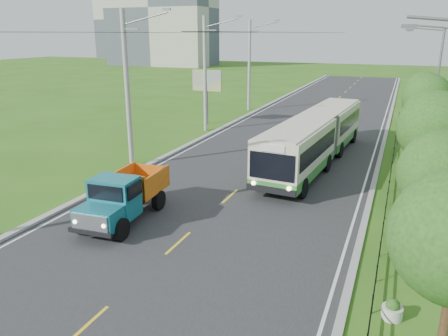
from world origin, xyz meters
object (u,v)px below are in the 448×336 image
Objects in this scene: streetlight_mid at (448,98)px; planter_near at (398,215)px; tree_fifth at (427,101)px; dump_truck at (124,194)px; pole_near at (128,89)px; tree_second at (443,178)px; pole_far at (250,65)px; planter_far at (403,141)px; streetlight_far at (436,77)px; bus at (316,135)px; tree_fourth at (430,119)px; billboard_left at (207,84)px; pole_mid at (205,74)px; planter_mid at (402,169)px; tree_back at (425,94)px; planter_front at (392,310)px; tree_third at (436,132)px.

planter_near is at bearing -104.32° from streetlight_mid.
tree_fifth reaches higher than dump_truck.
tree_second is at bearing -20.74° from pole_near.
pole_far reaches higher than planter_far.
streetlight_mid is 9.46m from planter_far.
streetlight_far reaches higher than bus.
streetlight_far is 7.84m from planter_far.
tree_fourth is 6.01m from tree_fifth.
pole_far is 26.20m from tree_fourth.
billboard_left is 23.70m from dump_truck.
planter_near is at bearing -58.01° from pole_far.
pole_mid is 18.18m from tree_fifth.
tree_back is at bearing 84.09° from planter_mid.
bus is at bearing 177.47° from planter_mid.
planter_far is 9.71m from bus.
pole_mid is 20.16m from streetlight_mid.
streetlight_far is at bearing 86.75° from tree_fourth.
planter_mid is (0.00, 8.00, 0.00)m from planter_near.
planter_front is 0.12× the size of dump_truck.
streetlight_mid reaches higher than planter_mid.
billboard_left is (-18.10, 10.00, 3.58)m from planter_mid.
tree_fourth is at bearing -80.92° from planter_far.
tree_second is 0.58× the size of streetlight_far.
streetlight_far is at bearing 71.20° from planter_far.
dump_truck is (-12.09, -12.79, 1.04)m from planter_mid.
tree_back reaches higher than dump_truck.
streetlight_mid is at bearing -86.30° from tree_back.
streetlight_mid is at bearing -10.15° from tree_fourth.
pole_mid is 3.47m from billboard_left.
tree_third reaches higher than planter_far.
pole_far reaches higher than bus.
billboard_left reaches higher than planter_far.
tree_fourth is 0.60× the size of streetlight_far.
planter_front is (16.86, -35.00, -4.81)m from pole_far.
tree_fourth is at bearing -93.25° from streetlight_far.
tree_fourth is 0.93× the size of tree_fifth.
streetlight_mid is (0.79, -6.14, 1.05)m from tree_fifth.
tree_fifth is (18.12, 11.14, -1.24)m from pole_near.
pole_far is at bearing 90.00° from pole_near.
planter_mid is at bearing -48.41° from pole_far.
planter_near is 16.00m from planter_far.
streetlight_mid is 5.05m from planter_mid.
tree_third reaches higher than tree_fourth.
streetlight_mid is at bearing -75.68° from planter_far.
pole_far reaches higher than streetlight_mid.
pole_far is 20.70m from planter_far.
tree_second is at bearing -86.38° from planter_far.
planter_far is (-2.04, 8.00, -4.62)m from streetlight_mid.
planter_front is at bearing -97.06° from tree_third.
pole_near reaches higher than planter_far.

